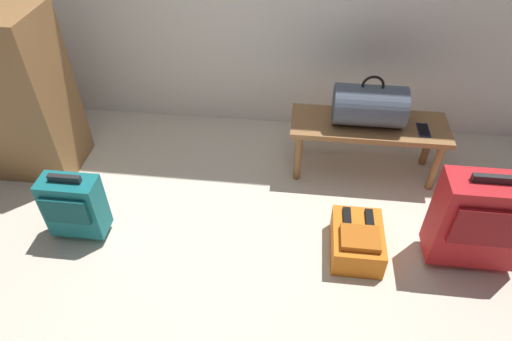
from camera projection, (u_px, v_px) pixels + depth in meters
ground_plane at (231, 283)px, 2.41m from camera, size 6.60×6.60×0.00m
bench at (368, 131)px, 2.90m from camera, size 1.00×0.36×0.40m
duffel_bag_slate at (369, 105)px, 2.77m from camera, size 0.44×0.26×0.34m
cell_phone at (423, 130)px, 2.79m from camera, size 0.07×0.14×0.01m
suitcase_upright_red at (481, 220)px, 2.33m from camera, size 0.48×0.24×0.62m
suitcase_small_teal at (74, 206)px, 2.52m from camera, size 0.32×0.19×0.46m
backpack_orange at (357, 241)px, 2.52m from camera, size 0.28×0.38×0.21m
side_cabinet at (18, 95)px, 2.82m from camera, size 0.56×0.44×1.10m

